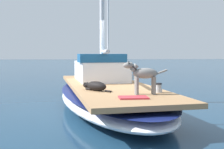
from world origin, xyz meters
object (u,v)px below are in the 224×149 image
sailboat_main (109,96)px  dog_grey (143,74)px  deck_winch (158,88)px  dog_black (95,86)px  moored_boat_far_astern (109,67)px  deck_towel (133,98)px

sailboat_main → dog_grey: 2.19m
sailboat_main → deck_winch: 2.00m
dog_grey → dog_black: dog_grey is taller
deck_winch → moored_boat_far_astern: bearing=89.8°
deck_towel → dog_grey: bearing=59.8°
dog_black → moored_boat_far_astern: 13.13m
sailboat_main → dog_grey: (0.56, -1.98, 0.75)m
moored_boat_far_astern → deck_winch: bearing=-90.2°
dog_black → deck_winch: 1.44m
dog_grey → deck_winch: 0.59m
moored_boat_far_astern → sailboat_main: bearing=-94.9°
moored_boat_far_astern → deck_towel: bearing=-92.9°
sailboat_main → moored_boat_far_astern: (1.01, 11.78, 0.21)m
deck_towel → dog_black: bearing=119.8°
dog_black → deck_towel: size_ratio=1.42×
dog_grey → deck_winch: (0.40, 0.28, -0.32)m
dog_grey → dog_black: 1.24m
sailboat_main → dog_grey: size_ratio=8.04×
dog_grey → moored_boat_far_astern: bearing=88.1°
dog_grey → dog_black: size_ratio=1.18×
deck_winch → dog_black: bearing=162.5°
sailboat_main → deck_towel: (0.28, -2.47, 0.34)m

